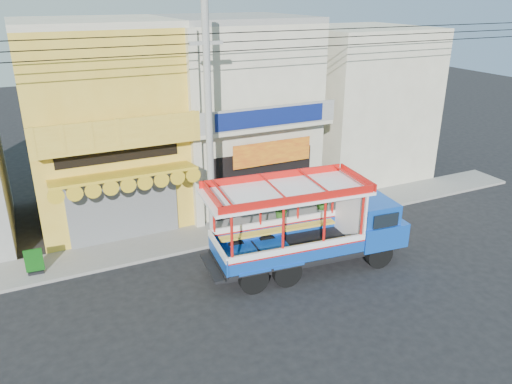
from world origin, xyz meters
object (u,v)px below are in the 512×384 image
(utility_pole, at_px, (213,118))
(potted_plant_a, at_px, (281,209))
(potted_plant_c, at_px, (322,197))
(songthaew_truck, at_px, (321,224))
(green_sign, at_px, (35,263))

(utility_pole, relative_size, potted_plant_a, 31.31)
(potted_plant_a, bearing_deg, potted_plant_c, -33.12)
(potted_plant_a, bearing_deg, utility_pole, 156.21)
(songthaew_truck, xyz_separation_m, potted_plant_c, (2.65, 3.96, -0.95))
(green_sign, relative_size, potted_plant_a, 1.03)
(songthaew_truck, xyz_separation_m, potted_plant_a, (0.48, 3.83, -1.04))
(utility_pole, height_order, potted_plant_c, utility_pole)
(green_sign, height_order, potted_plant_a, green_sign)
(utility_pole, relative_size, green_sign, 30.38)
(green_sign, bearing_deg, potted_plant_a, 1.94)
(utility_pole, relative_size, potted_plant_c, 25.97)
(utility_pole, height_order, songthaew_truck, utility_pole)
(green_sign, bearing_deg, potted_plant_c, 2.17)
(utility_pole, bearing_deg, green_sign, 176.56)
(green_sign, xyz_separation_m, potted_plant_c, (11.98, 0.46, 0.15))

